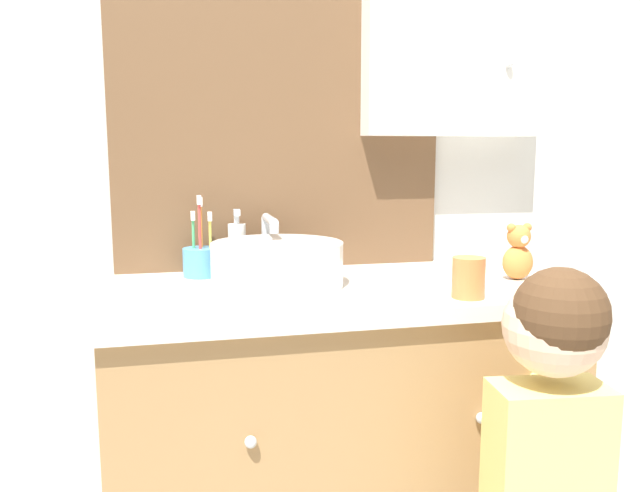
{
  "coord_description": "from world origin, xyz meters",
  "views": [
    {
      "loc": [
        -0.36,
        -1.04,
        1.17
      ],
      "look_at": [
        -0.06,
        0.29,
        0.97
      ],
      "focal_mm": 35.0,
      "sensor_mm": 36.0,
      "label": 1
    }
  ],
  "objects_px": {
    "child_figure": "(547,468)",
    "sink_basin": "(277,263)",
    "soap_dispenser": "(237,247)",
    "drinking_cup": "(469,278)",
    "teddy_bear": "(518,253)",
    "toothbrush_holder": "(201,260)"
  },
  "relations": [
    {
      "from": "toothbrush_holder",
      "to": "drinking_cup",
      "type": "distance_m",
      "value": 0.65
    },
    {
      "from": "child_figure",
      "to": "teddy_bear",
      "type": "relative_size",
      "value": 7.16
    },
    {
      "from": "toothbrush_holder",
      "to": "soap_dispenser",
      "type": "relative_size",
      "value": 1.24
    },
    {
      "from": "soap_dispenser",
      "to": "teddy_bear",
      "type": "relative_size",
      "value": 1.19
    },
    {
      "from": "toothbrush_holder",
      "to": "child_figure",
      "type": "relative_size",
      "value": 0.21
    },
    {
      "from": "sink_basin",
      "to": "child_figure",
      "type": "relative_size",
      "value": 0.36
    },
    {
      "from": "soap_dispenser",
      "to": "teddy_bear",
      "type": "distance_m",
      "value": 0.7
    },
    {
      "from": "teddy_bear",
      "to": "drinking_cup",
      "type": "relative_size",
      "value": 1.57
    },
    {
      "from": "sink_basin",
      "to": "soap_dispenser",
      "type": "relative_size",
      "value": 2.17
    },
    {
      "from": "child_figure",
      "to": "drinking_cup",
      "type": "distance_m",
      "value": 0.39
    },
    {
      "from": "sink_basin",
      "to": "child_figure",
      "type": "height_order",
      "value": "sink_basin"
    },
    {
      "from": "child_figure",
      "to": "teddy_bear",
      "type": "distance_m",
      "value": 0.54
    },
    {
      "from": "child_figure",
      "to": "toothbrush_holder",
      "type": "bearing_deg",
      "value": 134.36
    },
    {
      "from": "teddy_bear",
      "to": "drinking_cup",
      "type": "height_order",
      "value": "teddy_bear"
    },
    {
      "from": "soap_dispenser",
      "to": "drinking_cup",
      "type": "xyz_separation_m",
      "value": [
        0.45,
        -0.4,
        -0.02
      ]
    },
    {
      "from": "teddy_bear",
      "to": "soap_dispenser",
      "type": "bearing_deg",
      "value": 159.5
    },
    {
      "from": "child_figure",
      "to": "sink_basin",
      "type": "bearing_deg",
      "value": 132.9
    },
    {
      "from": "toothbrush_holder",
      "to": "drinking_cup",
      "type": "xyz_separation_m",
      "value": [
        0.54,
        -0.36,
        0.0
      ]
    },
    {
      "from": "child_figure",
      "to": "soap_dispenser",
      "type": "bearing_deg",
      "value": 127.94
    },
    {
      "from": "soap_dispenser",
      "to": "child_figure",
      "type": "bearing_deg",
      "value": -52.06
    },
    {
      "from": "sink_basin",
      "to": "toothbrush_holder",
      "type": "bearing_deg",
      "value": 138.41
    },
    {
      "from": "soap_dispenser",
      "to": "sink_basin",
      "type": "bearing_deg",
      "value": -67.78
    }
  ]
}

